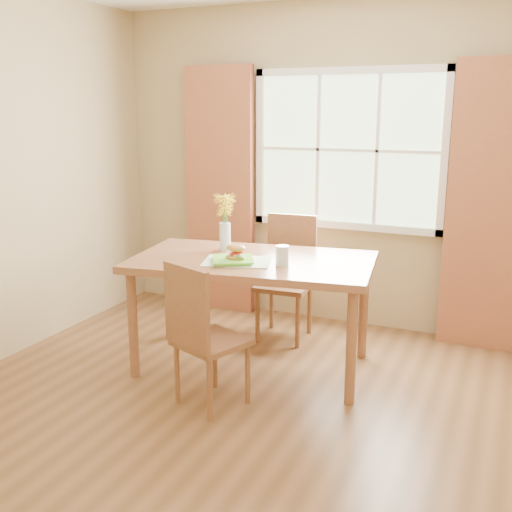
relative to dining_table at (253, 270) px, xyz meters
The scene contains 12 objects.
room 0.99m from the dining_table, 64.49° to the right, with size 4.24×3.84×2.74m.
window 1.45m from the dining_table, 74.40° to the left, with size 1.62×0.06×1.32m.
curtain_left 1.41m from the dining_table, 126.99° to the left, with size 0.65×0.08×2.20m, color maroon.
curtain_right 1.87m from the dining_table, 36.36° to the left, with size 0.65×0.08×2.20m, color maroon.
dining_table is the anchor object (origin of this frame).
chair_near 0.73m from the dining_table, 92.43° to the right, with size 0.51×0.51×0.94m.
chair_far 0.73m from the dining_table, 90.37° to the left, with size 0.44×0.44×1.00m.
placemat 0.17m from the dining_table, 114.29° to the right, with size 0.45×0.33×0.01m, color #B8C1A3.
plate 0.20m from the dining_table, 114.48° to the right, with size 0.27×0.27×0.01m, color #6FDF37.
croissant_sandwich 0.23m from the dining_table, 108.57° to the right, with size 0.15×0.11×0.11m.
water_glass 0.31m from the dining_table, 19.45° to the right, with size 0.09×0.09×0.13m.
flower_vase 0.48m from the dining_table, 152.40° to the left, with size 0.17×0.17×0.42m.
Camera 1 is at (1.35, -3.01, 1.83)m, focal length 42.00 mm.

